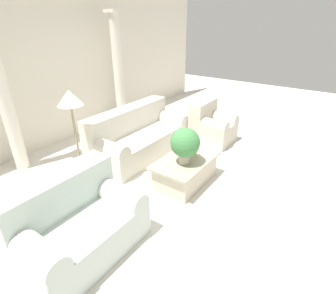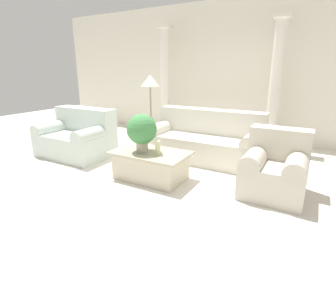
{
  "view_description": "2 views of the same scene",
  "coord_description": "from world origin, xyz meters",
  "px_view_note": "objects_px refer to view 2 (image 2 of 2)",
  "views": [
    {
      "loc": [
        -3.26,
        -2.24,
        2.49
      ],
      "look_at": [
        -0.15,
        -0.06,
        0.61
      ],
      "focal_mm": 28.0,
      "sensor_mm": 36.0,
      "label": 1
    },
    {
      "loc": [
        2.06,
        -3.54,
        1.65
      ],
      "look_at": [
        0.11,
        -0.09,
        0.48
      ],
      "focal_mm": 28.0,
      "sensor_mm": 36.0,
      "label": 2
    }
  ],
  "objects_px": {
    "coffee_table": "(151,165)",
    "potted_plant": "(142,130)",
    "floor_lamp": "(150,85)",
    "sofa_long": "(205,140)",
    "loveseat": "(78,137)",
    "armchair": "(275,168)"
  },
  "relations": [
    {
      "from": "potted_plant",
      "to": "sofa_long",
      "type": "bearing_deg",
      "value": 71.11
    },
    {
      "from": "loveseat",
      "to": "potted_plant",
      "type": "xyz_separation_m",
      "value": [
        1.8,
        -0.35,
        0.4
      ]
    },
    {
      "from": "armchair",
      "to": "potted_plant",
      "type": "bearing_deg",
      "value": -166.01
    },
    {
      "from": "potted_plant",
      "to": "armchair",
      "type": "distance_m",
      "value": 1.96
    },
    {
      "from": "loveseat",
      "to": "floor_lamp",
      "type": "bearing_deg",
      "value": 50.11
    },
    {
      "from": "loveseat",
      "to": "floor_lamp",
      "type": "distance_m",
      "value": 1.81
    },
    {
      "from": "loveseat",
      "to": "floor_lamp",
      "type": "relative_size",
      "value": 0.89
    },
    {
      "from": "sofa_long",
      "to": "loveseat",
      "type": "xyz_separation_m",
      "value": [
        -2.28,
        -1.05,
        0.01
      ]
    },
    {
      "from": "loveseat",
      "to": "coffee_table",
      "type": "bearing_deg",
      "value": -8.87
    },
    {
      "from": "potted_plant",
      "to": "floor_lamp",
      "type": "bearing_deg",
      "value": 118.66
    },
    {
      "from": "sofa_long",
      "to": "armchair",
      "type": "relative_size",
      "value": 2.39
    },
    {
      "from": "coffee_table",
      "to": "potted_plant",
      "type": "distance_m",
      "value": 0.57
    },
    {
      "from": "coffee_table",
      "to": "potted_plant",
      "type": "height_order",
      "value": "potted_plant"
    },
    {
      "from": "loveseat",
      "to": "potted_plant",
      "type": "relative_size",
      "value": 2.37
    },
    {
      "from": "loveseat",
      "to": "armchair",
      "type": "bearing_deg",
      "value": 1.84
    },
    {
      "from": "sofa_long",
      "to": "armchair",
      "type": "distance_m",
      "value": 1.67
    },
    {
      "from": "sofa_long",
      "to": "coffee_table",
      "type": "xyz_separation_m",
      "value": [
        -0.36,
        -1.35,
        -0.14
      ]
    },
    {
      "from": "coffee_table",
      "to": "potted_plant",
      "type": "xyz_separation_m",
      "value": [
        -0.12,
        -0.05,
        0.55
      ]
    },
    {
      "from": "coffee_table",
      "to": "sofa_long",
      "type": "bearing_deg",
      "value": 75.03
    },
    {
      "from": "loveseat",
      "to": "potted_plant",
      "type": "height_order",
      "value": "potted_plant"
    },
    {
      "from": "potted_plant",
      "to": "coffee_table",
      "type": "bearing_deg",
      "value": 21.84
    },
    {
      "from": "sofa_long",
      "to": "loveseat",
      "type": "bearing_deg",
      "value": -155.3
    }
  ]
}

